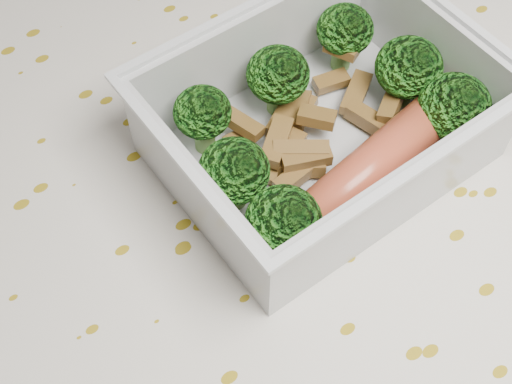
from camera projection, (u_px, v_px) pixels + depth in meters
dining_table at (262, 267)px, 0.50m from camera, size 1.40×0.90×0.75m
tablecloth at (262, 231)px, 0.45m from camera, size 1.46×0.96×0.19m
lunch_container at (321, 129)px, 0.42m from camera, size 0.20×0.16×0.07m
broccoli_florets at (329, 114)px, 0.41m from camera, size 0.17×0.13×0.05m
meat_pile at (300, 133)px, 0.43m from camera, size 0.12×0.07×0.03m
sausage at (371, 169)px, 0.40m from camera, size 0.17×0.05×0.03m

